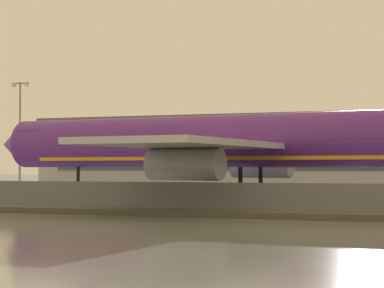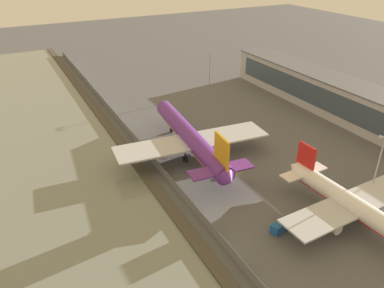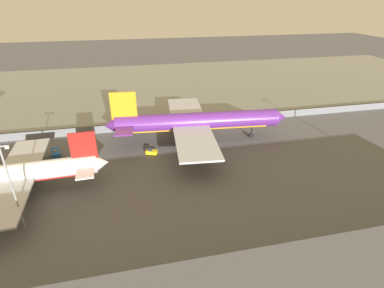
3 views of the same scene
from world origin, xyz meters
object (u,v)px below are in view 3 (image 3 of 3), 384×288
at_px(ops_van, 56,154).
at_px(apron_light_mast_apron_west, 11,184).
at_px(passenger_jet_white_red, 9,175).
at_px(cargo_jet_purple, 195,122).
at_px(baggage_tug, 152,152).

relative_size(ops_van, apron_light_mast_apron_west, 0.31).
xyz_separation_m(passenger_jet_white_red, ops_van, (-6.27, -15.92, -3.99)).
relative_size(cargo_jet_purple, passenger_jet_white_red, 1.27).
distance_m(baggage_tug, ops_van, 26.38).
xyz_separation_m(baggage_tug, apron_light_mast_apron_west, (27.38, 24.59, 9.49)).
bearing_deg(apron_light_mast_apron_west, baggage_tug, -138.08).
bearing_deg(baggage_tug, passenger_jet_white_red, 20.94).
height_order(baggage_tug, ops_van, ops_van).
xyz_separation_m(cargo_jet_purple, apron_light_mast_apron_west, (41.63, 30.60, 3.97)).
xyz_separation_m(baggage_tug, ops_van, (26.14, -3.52, 0.47)).
height_order(ops_van, apron_light_mast_apron_west, apron_light_mast_apron_west).
relative_size(baggage_tug, apron_light_mast_apron_west, 0.20).
bearing_deg(cargo_jet_purple, passenger_jet_white_red, 21.54).
bearing_deg(cargo_jet_purple, apron_light_mast_apron_west, 36.32).
xyz_separation_m(cargo_jet_purple, passenger_jet_white_red, (46.66, 18.42, -1.07)).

